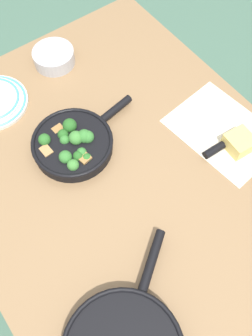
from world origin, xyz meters
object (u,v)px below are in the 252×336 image
Objects in this scene: skillet_broccoli at (73,143)px; prep_bowl_steel at (54,57)px; cheese_block at (239,143)px; grater_knife at (231,140)px.

skillet_broccoli is 2.57× the size of prep_bowl_steel.
cheese_block is at bearing 23.06° from prep_bowl_steel.
grater_knife is 0.03m from cheese_block.
skillet_broccoli reaches higher than cheese_block.
cheese_block is (0.03, 0.00, 0.02)m from grater_knife.
prep_bowl_steel is at bearing -156.94° from cheese_block.
skillet_broccoli is at bearing -21.75° from prep_bowl_steel.
prep_bowl_steel is (-0.62, -0.26, 0.00)m from cheese_block.
skillet_broccoli is 4.37× the size of cheese_block.
prep_bowl_steel reaches higher than grater_knife.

